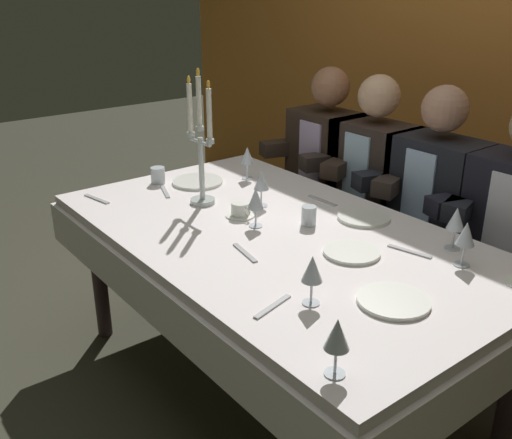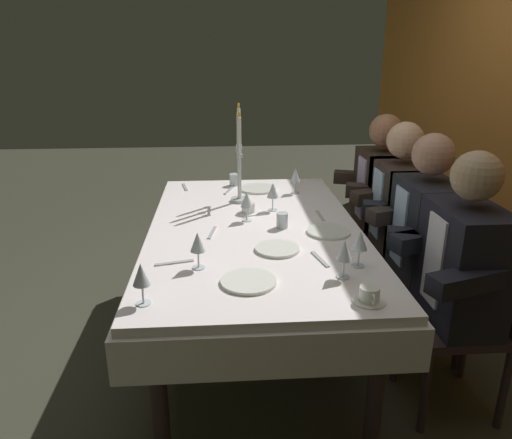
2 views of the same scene
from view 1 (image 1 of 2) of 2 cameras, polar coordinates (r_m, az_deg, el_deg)
The scene contains 26 objects.
ground_plane at distance 2.71m, azimuth 1.85°, elevation -15.66°, with size 12.00×12.00×0.00m, color #3B3A2C.
dining_table at distance 2.37m, azimuth 2.03°, elevation -3.79°, with size 1.94×1.14×0.74m.
candelabra at distance 2.55m, azimuth -5.41°, elevation 6.74°, with size 0.19×0.11×0.59m.
dinner_plate_0 at distance 2.89m, azimuth -5.73°, elevation 3.71°, with size 0.25×0.25×0.01m, color white.
dinner_plate_1 at distance 1.88m, azimuth 13.29°, elevation -7.73°, with size 0.23×0.23×0.01m, color white.
dinner_plate_2 at distance 2.16m, azimuth 9.33°, elevation -3.14°, with size 0.21×0.21×0.01m, color white.
dinner_plate_3 at distance 2.48m, azimuth 10.49°, elevation 0.22°, with size 0.22×0.22×0.01m, color white.
wine_glass_0 at distance 1.48m, azimuth 7.92°, elevation -11.21°, with size 0.07×0.07×0.16m.
wine_glass_1 at distance 2.13m, azimuth 19.81°, elevation -1.46°, with size 0.07×0.07×0.16m.
wine_glass_2 at distance 1.78m, azimuth 5.51°, elevation -4.92°, with size 0.07×0.07×0.16m.
wine_glass_3 at distance 2.90m, azimuth -0.86°, elevation 6.19°, with size 0.07×0.07×0.16m.
wine_glass_4 at distance 2.25m, azimuth 18.95°, elevation -0.05°, with size 0.07×0.07×0.16m.
wine_glass_5 at distance 2.33m, azimuth -0.03°, elevation 1.94°, with size 0.07×0.07×0.16m.
wine_glass_6 at distance 2.54m, azimuth 0.52°, elevation 3.78°, with size 0.07×0.07×0.16m.
water_tumbler_0 at distance 2.38m, azimuth 5.18°, elevation 0.37°, with size 0.06×0.06×0.08m, color silver.
water_tumbler_1 at distance 2.90m, azimuth -9.55°, elevation 4.28°, with size 0.07×0.07×0.08m, color silver.
coffee_cup_0 at distance 2.46m, azimuth -1.54°, elevation 0.91°, with size 0.13×0.12×0.06m.
spoon_0 at distance 1.81m, azimuth 1.63°, elevation -8.48°, with size 0.17×0.02×0.01m, color #B7B7BC.
fork_1 at distance 2.22m, azimuth 14.76°, elevation -3.03°, with size 0.17×0.02×0.01m, color #B7B7BC.
fork_2 at distance 2.14m, azimuth -1.09°, elevation -3.26°, with size 0.17×0.02×0.01m, color #B7B7BC.
fork_3 at distance 2.75m, azimuth -15.30°, elevation 1.95°, with size 0.17×0.02×0.01m, color #B7B7BC.
fork_4 at distance 2.65m, azimuth 6.50°, elevation 1.85°, with size 0.17×0.02×0.01m, color #B7B7BC.
fork_5 at distance 2.78m, azimuth -8.86°, elevation 2.71°, with size 0.17×0.02×0.01m, color #B7B7BC.
seated_diner_0 at distance 3.32m, azimuth 7.01°, elevation 5.96°, with size 0.63×0.48×1.24m.
seated_diner_1 at distance 3.10m, azimuth 11.41°, elevation 4.48°, with size 0.63×0.48×1.24m.
seated_diner_2 at distance 2.88m, azimuth 17.11°, elevation 2.51°, with size 0.63×0.48×1.24m.
Camera 1 is at (1.63, -1.37, 1.67)m, focal length 40.95 mm.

